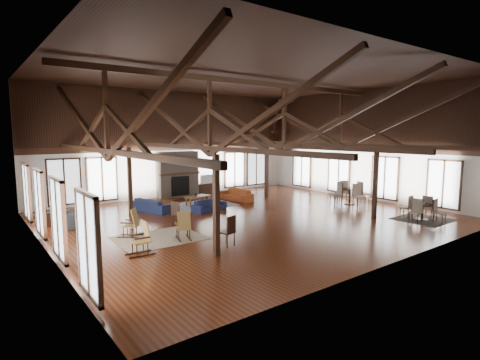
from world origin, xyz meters
TOP-DOWN VIEW (x-y plane):
  - floor at (0.00, 0.00)m, footprint 16.00×16.00m
  - ceiling at (0.00, 0.00)m, footprint 16.00×14.00m
  - wall_back at (0.00, 7.00)m, footprint 16.00×0.02m
  - wall_front at (0.00, -7.00)m, footprint 16.00×0.02m
  - wall_left at (-8.00, 0.00)m, footprint 0.02×14.00m
  - wall_right at (8.00, 0.00)m, footprint 0.02×14.00m
  - roof_truss at (0.00, 0.00)m, footprint 15.60×14.07m
  - post_grid at (0.00, 0.00)m, footprint 8.16×7.16m
  - fireplace at (0.00, 6.67)m, footprint 2.50×0.69m
  - ceiling_fan at (0.50, -1.00)m, footprint 1.60×1.60m
  - sofa_navy_front at (-0.69, 2.19)m, footprint 1.86×1.08m
  - sofa_navy_left at (-2.90, 3.63)m, footprint 2.24×1.45m
  - sofa_orange at (2.00, 3.73)m, footprint 2.13×0.99m
  - coffee_table at (-0.47, 3.65)m, footprint 1.39×0.92m
  - vase at (-0.54, 3.69)m, footprint 0.20×0.20m
  - armchair at (-6.93, 2.66)m, footprint 1.08×0.97m
  - side_table_lamp at (-7.47, 3.49)m, footprint 0.42×0.42m
  - rocking_chair_a at (-5.25, 0.01)m, footprint 0.87×0.83m
  - rocking_chair_b at (-3.97, -1.39)m, footprint 0.62×0.87m
  - rocking_chair_c at (-5.70, -2.03)m, footprint 0.82×0.47m
  - side_chair_a at (-3.31, 0.39)m, footprint 0.55×0.55m
  - side_chair_b at (-3.17, -2.96)m, footprint 0.53×0.53m
  - cafe_table_near at (5.52, -4.79)m, footprint 1.85×1.85m
  - cafe_table_far at (6.02, -0.73)m, footprint 2.20×2.20m
  - cup_near at (5.42, -4.86)m, footprint 0.12×0.12m
  - cup_far at (5.98, -0.69)m, footprint 0.18×0.18m
  - tv_console at (1.96, 6.75)m, footprint 1.19×0.45m
  - television at (1.92, 6.75)m, footprint 0.93×0.21m
  - rug_tan at (-4.58, -0.71)m, footprint 2.88×2.27m
  - rug_navy at (-0.31, 3.59)m, footprint 3.32×2.55m
  - rug_dark at (5.66, -4.78)m, footprint 2.20×2.00m

SIDE VIEW (x-z plane):
  - floor at x=0.00m, z-range 0.00..0.00m
  - rug_dark at x=5.66m, z-range 0.00..0.01m
  - rug_navy at x=-0.31m, z-range 0.00..0.01m
  - rug_tan at x=-4.58m, z-range 0.00..0.01m
  - sofa_navy_front at x=-0.69m, z-range 0.00..0.51m
  - tv_console at x=1.96m, z-range 0.00..0.60m
  - sofa_orange at x=2.00m, z-range 0.00..0.60m
  - sofa_navy_left at x=-2.90m, z-range 0.00..0.61m
  - armchair at x=-6.93m, z-range 0.00..0.64m
  - side_table_lamp at x=-7.47m, z-range -0.13..0.94m
  - coffee_table at x=-0.47m, z-range 0.19..0.68m
  - cafe_table_near at x=5.52m, z-range 0.00..0.95m
  - rocking_chair_b at x=-3.97m, z-range -0.03..0.99m
  - rocking_chair_a at x=-5.25m, z-range -0.03..0.99m
  - rocking_chair_c at x=-5.70m, z-range -0.03..1.01m
  - cafe_table_far at x=6.02m, z-range 0.00..1.13m
  - vase at x=-0.54m, z-range 0.49..0.67m
  - side_chair_a at x=-3.31m, z-range 0.08..1.09m
  - side_chair_b at x=-3.17m, z-range 0.08..1.10m
  - cup_near at x=5.42m, z-range 0.69..0.78m
  - television at x=1.92m, z-range 0.60..1.13m
  - cup_far at x=5.98m, z-range 0.81..0.92m
  - fireplace at x=0.00m, z-range -0.01..2.59m
  - post_grid at x=0.00m, z-range 0.00..3.05m
  - wall_back at x=0.00m, z-range 0.00..6.00m
  - wall_front at x=0.00m, z-range 0.00..6.00m
  - wall_left at x=-8.00m, z-range 0.00..6.00m
  - wall_right at x=8.00m, z-range 0.00..6.00m
  - ceiling_fan at x=0.50m, z-range 3.36..4.11m
  - roof_truss at x=0.00m, z-range 2.46..5.60m
  - ceiling at x=0.00m, z-range 5.99..6.01m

